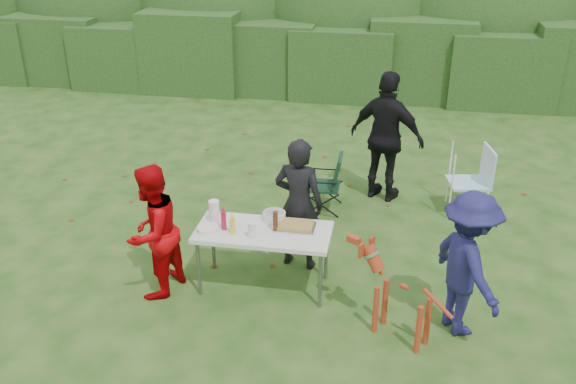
% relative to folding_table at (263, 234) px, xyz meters
% --- Properties ---
extents(ground, '(80.00, 80.00, 0.00)m').
position_rel_folding_table_xyz_m(ground, '(0.13, -0.24, -0.69)').
color(ground, '#1E4211').
extents(hedge_row, '(22.00, 1.40, 1.70)m').
position_rel_folding_table_xyz_m(hedge_row, '(0.13, 7.76, 0.16)').
color(hedge_row, '#23471C').
rests_on(hedge_row, ground).
extents(shrub_backdrop, '(20.00, 2.60, 3.20)m').
position_rel_folding_table_xyz_m(shrub_backdrop, '(0.13, 9.36, 0.91)').
color(shrub_backdrop, '#3D6628').
rests_on(shrub_backdrop, ground).
extents(folding_table, '(1.50, 0.70, 0.74)m').
position_rel_folding_table_xyz_m(folding_table, '(0.00, 0.00, 0.00)').
color(folding_table, silver).
rests_on(folding_table, ground).
extents(person_cook, '(0.66, 0.49, 1.64)m').
position_rel_folding_table_xyz_m(person_cook, '(0.31, 0.54, 0.13)').
color(person_cook, black).
rests_on(person_cook, ground).
extents(person_red_jacket, '(0.76, 0.87, 1.54)m').
position_rel_folding_table_xyz_m(person_red_jacket, '(-1.17, -0.30, 0.08)').
color(person_red_jacket, '#B60208').
rests_on(person_red_jacket, ground).
extents(person_black_puffy, '(1.22, 0.87, 1.92)m').
position_rel_folding_table_xyz_m(person_black_puffy, '(1.26, 2.58, 0.27)').
color(person_black_puffy, black).
rests_on(person_black_puffy, ground).
extents(child, '(0.98, 1.16, 1.56)m').
position_rel_folding_table_xyz_m(child, '(2.15, -0.39, 0.09)').
color(child, '#1C1A51').
rests_on(child, ground).
extents(dog, '(1.06, 0.85, 0.94)m').
position_rel_folding_table_xyz_m(dog, '(1.55, -0.65, -0.22)').
color(dog, '#9F361A').
rests_on(dog, ground).
extents(camping_chair, '(0.54, 0.54, 0.84)m').
position_rel_folding_table_xyz_m(camping_chair, '(0.42, 2.04, -0.26)').
color(camping_chair, '#12301E').
rests_on(camping_chair, ground).
extents(lawn_chair, '(0.68, 0.68, 0.98)m').
position_rel_folding_table_xyz_m(lawn_chair, '(2.43, 2.34, -0.20)').
color(lawn_chair, '#51B8DF').
rests_on(lawn_chair, ground).
extents(food_tray, '(0.45, 0.30, 0.02)m').
position_rel_folding_table_xyz_m(food_tray, '(0.34, 0.12, 0.06)').
color(food_tray, '#B7B7BA').
rests_on(food_tray, folding_table).
extents(focaccia_bread, '(0.40, 0.26, 0.04)m').
position_rel_folding_table_xyz_m(focaccia_bread, '(0.34, 0.12, 0.09)').
color(focaccia_bread, '#AD8C45').
rests_on(focaccia_bread, food_tray).
extents(mustard_bottle, '(0.06, 0.06, 0.20)m').
position_rel_folding_table_xyz_m(mustard_bottle, '(-0.31, -0.14, 0.15)').
color(mustard_bottle, yellow).
rests_on(mustard_bottle, folding_table).
extents(ketchup_bottle, '(0.06, 0.06, 0.22)m').
position_rel_folding_table_xyz_m(ketchup_bottle, '(-0.43, -0.05, 0.16)').
color(ketchup_bottle, '#AF1635').
rests_on(ketchup_bottle, folding_table).
extents(beer_bottle, '(0.06, 0.06, 0.24)m').
position_rel_folding_table_xyz_m(beer_bottle, '(0.14, 0.00, 0.17)').
color(beer_bottle, '#47230F').
rests_on(beer_bottle, folding_table).
extents(paper_towel_roll, '(0.12, 0.12, 0.26)m').
position_rel_folding_table_xyz_m(paper_towel_roll, '(-0.59, 0.10, 0.18)').
color(paper_towel_roll, white).
rests_on(paper_towel_roll, folding_table).
extents(cup_stack, '(0.08, 0.08, 0.18)m').
position_rel_folding_table_xyz_m(cup_stack, '(-0.09, -0.18, 0.14)').
color(cup_stack, white).
rests_on(cup_stack, folding_table).
extents(pasta_bowl, '(0.26, 0.26, 0.10)m').
position_rel_folding_table_xyz_m(pasta_bowl, '(0.07, 0.25, 0.10)').
color(pasta_bowl, silver).
rests_on(pasta_bowl, folding_table).
extents(plate_stack, '(0.24, 0.24, 0.05)m').
position_rel_folding_table_xyz_m(plate_stack, '(-0.60, -0.12, 0.08)').
color(plate_stack, white).
rests_on(plate_stack, folding_table).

